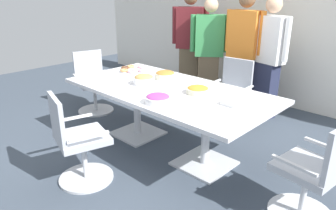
{
  "coord_description": "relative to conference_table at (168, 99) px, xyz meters",
  "views": [
    {
      "loc": [
        2.34,
        -2.45,
        1.82
      ],
      "look_at": [
        0.0,
        0.0,
        0.55
      ],
      "focal_mm": 33.78,
      "sensor_mm": 36.0,
      "label": 1
    }
  ],
  "objects": [
    {
      "name": "donut_platter",
      "position": [
        -0.88,
        0.26,
        0.14
      ],
      "size": [
        0.4,
        0.4,
        0.04
      ],
      "color": "white",
      "rests_on": "conference_table"
    },
    {
      "name": "back_wall",
      "position": [
        0.0,
        2.4,
        0.77
      ],
      "size": [
        8.0,
        0.1,
        2.8
      ],
      "primitive_type": "cube",
      "color": "white",
      "rests_on": "ground"
    },
    {
      "name": "snack_bowl_pretzels",
      "position": [
        -0.3,
        0.26,
        0.18
      ],
      "size": [
        0.26,
        0.26,
        0.11
      ],
      "color": "beige",
      "rests_on": "conference_table"
    },
    {
      "name": "office_chair_3",
      "position": [
        -1.7,
        0.1,
        -0.22
      ],
      "size": [
        0.66,
        0.66,
        0.91
      ],
      "rotation": [
        0.0,
        0.0,
        -1.84
      ],
      "color": "silver",
      "rests_on": "ground"
    },
    {
      "name": "person_standing_1",
      "position": [
        -0.62,
        1.59,
        0.24
      ],
      "size": [
        0.54,
        0.44,
        1.67
      ],
      "rotation": [
        0.0,
        0.0,
        -2.5
      ],
      "color": "brown",
      "rests_on": "ground"
    },
    {
      "name": "person_standing_0",
      "position": [
        -1.09,
        1.67,
        0.3
      ],
      "size": [
        0.58,
        0.4,
        1.78
      ],
      "rotation": [
        0.0,
        0.0,
        -2.65
      ],
      "color": "brown",
      "rests_on": "ground"
    },
    {
      "name": "office_chair_1",
      "position": [
        1.7,
        -0.1,
        -0.22
      ],
      "size": [
        0.61,
        0.61,
        0.91
      ],
      "rotation": [
        0.0,
        0.0,
        1.44
      ],
      "color": "silver",
      "rests_on": "ground"
    },
    {
      "name": "napkin_pile",
      "position": [
        0.81,
        0.05,
        0.15
      ],
      "size": [
        0.16,
        0.16,
        0.05
      ],
      "primitive_type": "cube",
      "color": "white",
      "rests_on": "conference_table"
    },
    {
      "name": "office_chair_0",
      "position": [
        -0.16,
        -1.1,
        -0.22
      ],
      "size": [
        0.67,
        0.67,
        0.91
      ],
      "rotation": [
        0.0,
        0.0,
        -0.27
      ],
      "color": "silver",
      "rests_on": "ground"
    },
    {
      "name": "snack_bowl_chips_orange",
      "position": [
        0.35,
        0.1,
        0.16
      ],
      "size": [
        0.25,
        0.25,
        0.08
      ],
      "color": "beige",
      "rests_on": "conference_table"
    },
    {
      "name": "snack_bowl_candy_mix",
      "position": [
        0.25,
        -0.41,
        0.17
      ],
      "size": [
        0.26,
        0.26,
        0.09
      ],
      "color": "white",
      "rests_on": "conference_table"
    },
    {
      "name": "ground_plane",
      "position": [
        0.0,
        0.0,
        -0.63
      ],
      "size": [
        10.0,
        10.0,
        0.01
      ],
      "primitive_type": "cube",
      "color": "#3D4754"
    },
    {
      "name": "person_standing_3",
      "position": [
        0.33,
        1.71,
        0.27
      ],
      "size": [
        0.61,
        0.31,
        1.71
      ],
      "rotation": [
        0.0,
        0.0,
        -3.36
      ],
      "color": "#232842",
      "rests_on": "ground"
    },
    {
      "name": "person_standing_2",
      "position": [
        -0.05,
        1.64,
        0.3
      ],
      "size": [
        0.61,
        0.23,
        1.77
      ],
      "rotation": [
        0.0,
        0.0,
        -3.11
      ],
      "color": "black",
      "rests_on": "ground"
    },
    {
      "name": "snack_bowl_cookies",
      "position": [
        -0.32,
        -0.07,
        0.18
      ],
      "size": [
        0.25,
        0.25,
        0.12
      ],
      "color": "white",
      "rests_on": "conference_table"
    },
    {
      "name": "office_chair_2",
      "position": [
        0.14,
        1.1,
        -0.22
      ],
      "size": [
        0.58,
        0.58,
        0.91
      ],
      "rotation": [
        0.0,
        0.0,
        -3.06
      ],
      "color": "silver",
      "rests_on": "ground"
    },
    {
      "name": "conference_table",
      "position": [
        0.0,
        0.0,
        0.0
      ],
      "size": [
        2.4,
        1.2,
        0.75
      ],
      "color": "silver",
      "rests_on": "ground"
    }
  ]
}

